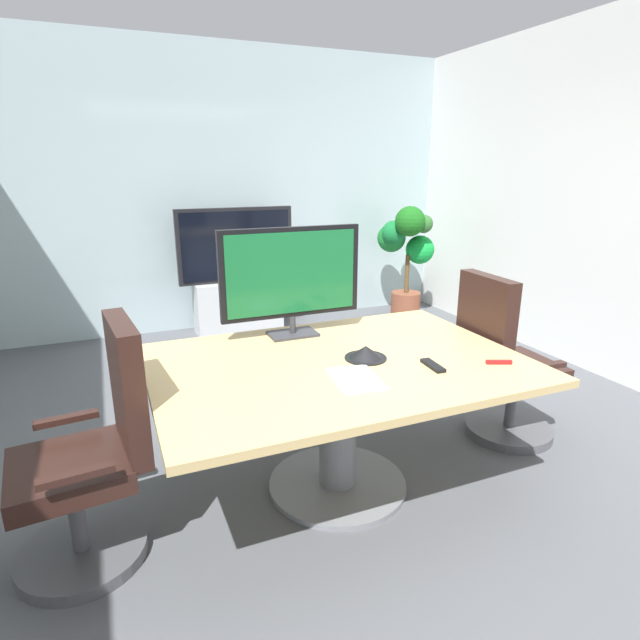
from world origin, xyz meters
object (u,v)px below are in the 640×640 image
Objects in this scene: tv_monitor at (291,276)px; potted_plant at (407,247)px; conference_phone at (365,353)px; office_chair_left at (94,465)px; office_chair_right at (503,372)px; conference_table at (338,392)px; remote_control at (433,365)px; wall_display_unit at (238,291)px.

tv_monitor is 0.65× the size of potted_plant.
conference_phone is at bearing -125.61° from potted_plant.
office_chair_right is at bearing 87.22° from office_chair_left.
potted_plant is at bearing 123.73° from office_chair_left.
conference_table is at bearing 86.03° from office_chair_left.
conference_table is 2.25× the size of tv_monitor.
office_chair_right is 0.93m from remote_control.
office_chair_right is 0.84× the size of potted_plant.
conference_table is 3.45m from potted_plant.
office_chair_left is 0.83× the size of wall_display_unit.
conference_phone reaches higher than remote_control.
conference_table is at bearing 150.57° from remote_control.
potted_plant is at bearing -7.28° from wall_display_unit.
office_chair_left is at bearing -177.77° from conference_table.
wall_display_unit reaches higher than office_chair_left.
tv_monitor is 4.94× the size of remote_control.
conference_phone is (-0.06, -2.99, 0.34)m from wall_display_unit.
tv_monitor is 2.57m from wall_display_unit.
wall_display_unit is at bearing 88.93° from conference_phone.
office_chair_right is at bearing -109.07° from potted_plant.
wall_display_unit is (-1.00, 2.87, -0.01)m from office_chair_right.
conference_phone is at bearing 141.69° from remote_control.
remote_control is (0.47, -0.76, -0.35)m from tv_monitor.
office_chair_right is 4.95× the size of conference_phone.
tv_monitor is 0.64× the size of wall_display_unit.
remote_control is at bearing -119.82° from potted_plant.
office_chair_right reaches higher than conference_phone.
office_chair_left is 1.38m from conference_phone.
conference_phone is (0.14, -0.03, 0.21)m from conference_table.
conference_phone is (0.22, -0.52, -0.33)m from tv_monitor.
conference_phone is 0.35m from remote_control.
office_chair_left is at bearing 176.40° from remote_control.
office_chair_right is 1.49m from tv_monitor.
conference_phone is (-1.97, -2.75, -0.05)m from potted_plant.
potted_plant is (2.18, 2.23, -0.28)m from tv_monitor.
wall_display_unit reaches higher than conference_phone.
wall_display_unit is at bearing 21.81° from office_chair_right.
wall_display_unit is at bearing 97.71° from remote_control.
potted_plant is at bearing 64.30° from remote_control.
remote_control is (-1.71, -2.98, -0.07)m from potted_plant.
potted_plant is (2.11, 2.72, 0.26)m from conference_table.
office_chair_left reaches higher than conference_phone.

